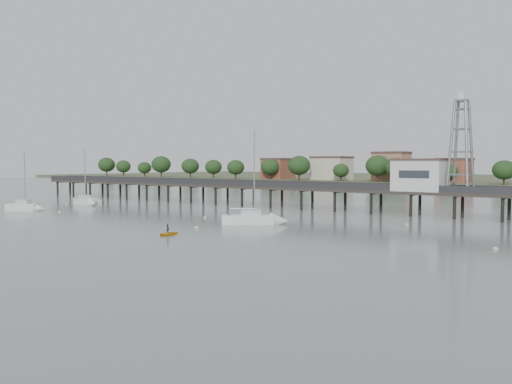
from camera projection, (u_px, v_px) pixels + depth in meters
pier at (291, 188)px, 107.41m from camera, size 150.00×5.00×5.50m
pier_building at (420, 175)px, 92.07m from camera, size 8.40×5.40×5.30m
lattice_tower at (461, 147)px, 87.89m from camera, size 3.20×3.20×15.50m
sailboat_c at (261, 220)px, 79.94m from camera, size 8.30×7.00×13.98m
sailboat_a at (28, 207)px, 101.59m from camera, size 6.74×4.80×11.08m
sailboat_b at (87, 202)px, 115.04m from camera, size 7.54×3.40×12.12m
white_tender at (95, 201)px, 120.54m from camera, size 3.55×2.09×1.29m
yellow_dinghy at (168, 235)px, 67.97m from camera, size 2.01×0.67×2.77m
dinghy_occupant at (168, 235)px, 67.97m from camera, size 0.49×1.16×0.27m
mooring_buoys at (207, 219)px, 85.77m from camera, size 87.17×20.61×0.39m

